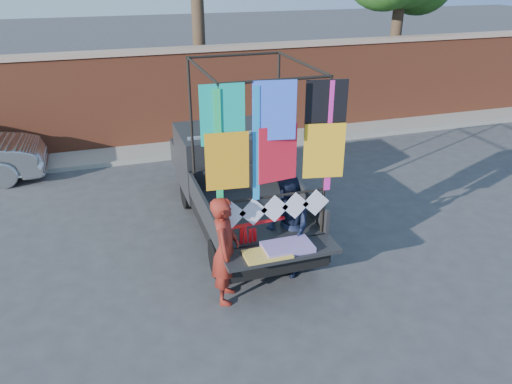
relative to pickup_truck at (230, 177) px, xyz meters
name	(u,v)px	position (x,y,z in m)	size (l,w,h in m)	color
ground	(252,278)	(-0.28, -2.31, -0.82)	(90.00, 90.00, 0.00)	#38383A
brick_wall	(174,96)	(-0.28, 4.69, 0.51)	(30.00, 0.45, 2.61)	brown
curb	(182,149)	(-0.28, 3.99, -0.76)	(30.00, 1.20, 0.12)	gray
pickup_truck	(230,177)	(0.00, 0.00, 0.00)	(2.06, 5.17, 3.26)	black
woman	(225,250)	(-0.80, -2.68, 0.03)	(0.61, 0.40, 1.69)	maroon
man	(288,227)	(0.33, -2.30, 0.02)	(0.82, 0.64, 1.68)	black
streamer_bundle	(252,234)	(-0.33, -2.50, 0.11)	(0.87, 0.11, 0.60)	red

